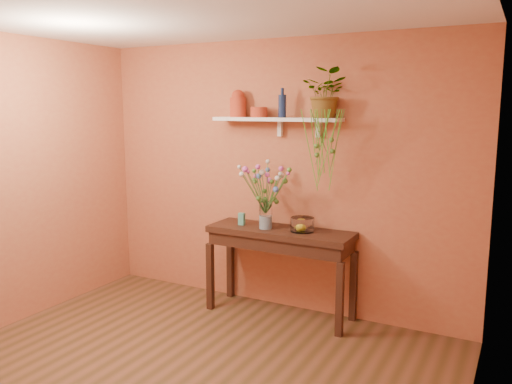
% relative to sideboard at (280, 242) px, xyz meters
% --- Properties ---
extents(room, '(4.04, 4.04, 2.70)m').
position_rel_sideboard_xyz_m(room, '(-0.16, -1.75, 0.61)').
color(room, brown).
rests_on(room, ground).
extents(sideboard, '(1.43, 0.46, 0.87)m').
position_rel_sideboard_xyz_m(sideboard, '(0.00, 0.00, 0.00)').
color(sideboard, '#391E14').
rests_on(sideboard, ground).
extents(wall_shelf, '(1.30, 0.24, 0.19)m').
position_rel_sideboard_xyz_m(wall_shelf, '(-0.10, 0.13, 1.17)').
color(wall_shelf, white).
rests_on(wall_shelf, room).
extents(terracotta_jug, '(0.21, 0.21, 0.27)m').
position_rel_sideboard_xyz_m(terracotta_jug, '(-0.55, 0.15, 1.32)').
color(terracotta_jug, '#AF331E').
rests_on(terracotta_jug, wall_shelf).
extents(terracotta_pot, '(0.18, 0.18, 0.10)m').
position_rel_sideboard_xyz_m(terracotta_pot, '(-0.29, 0.11, 1.24)').
color(terracotta_pot, '#AF331E').
rests_on(terracotta_pot, wall_shelf).
extents(blue_bottle, '(0.09, 0.09, 0.28)m').
position_rel_sideboard_xyz_m(blue_bottle, '(-0.04, 0.10, 1.31)').
color(blue_bottle, '#142248').
rests_on(blue_bottle, wall_shelf).
extents(spider_plant, '(0.42, 0.36, 0.45)m').
position_rel_sideboard_xyz_m(spider_plant, '(0.40, 0.11, 1.42)').
color(spider_plant, '#406C25').
rests_on(spider_plant, wall_shelf).
extents(plant_fronds, '(0.43, 0.29, 0.75)m').
position_rel_sideboard_xyz_m(plant_fronds, '(0.44, -0.05, 0.97)').
color(plant_fronds, '#406C25').
rests_on(plant_fronds, wall_shelf).
extents(glass_vase, '(0.13, 0.13, 0.26)m').
position_rel_sideboard_xyz_m(glass_vase, '(-0.14, -0.05, 0.24)').
color(glass_vase, white).
rests_on(glass_vase, sideboard).
extents(bouquet, '(0.56, 0.46, 0.51)m').
position_rel_sideboard_xyz_m(bouquet, '(-0.13, -0.03, 0.59)').
color(bouquet, '#386B28').
rests_on(bouquet, glass_vase).
extents(glass_bowl, '(0.22, 0.22, 0.13)m').
position_rel_sideboard_xyz_m(glass_bowl, '(0.23, 0.01, 0.19)').
color(glass_bowl, white).
rests_on(glass_bowl, sideboard).
extents(lemon, '(0.07, 0.07, 0.07)m').
position_rel_sideboard_xyz_m(lemon, '(0.22, 0.01, 0.17)').
color(lemon, yellow).
rests_on(lemon, glass_bowl).
extents(carton, '(0.06, 0.05, 0.12)m').
position_rel_sideboard_xyz_m(carton, '(-0.42, -0.02, 0.19)').
color(carton, teal).
rests_on(carton, sideboard).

